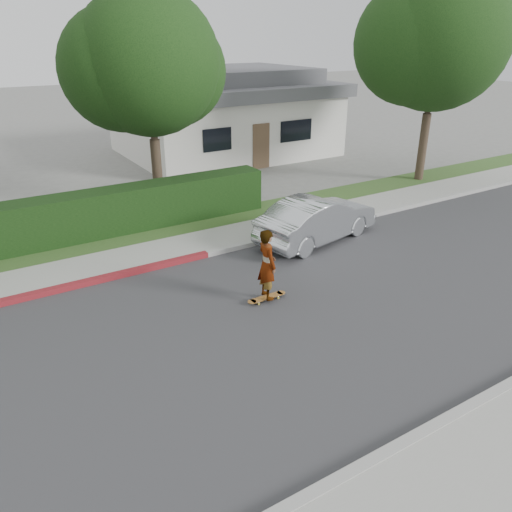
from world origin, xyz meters
The scene contains 14 objects.
ground centered at (0.00, 0.00, 0.00)m, with size 120.00×120.00×0.00m, color slate.
road centered at (0.00, 0.00, 0.01)m, with size 60.00×8.00×0.01m, color #2D2D30.
curb_near centered at (0.00, -4.10, 0.07)m, with size 60.00×0.20×0.15m, color #9E9E99.
sidewalk_near centered at (0.00, -5.00, 0.06)m, with size 60.00×1.60×0.12m, color gray.
curb_far centered at (0.00, 4.10, 0.07)m, with size 60.00×0.20×0.15m, color #9E9E99.
sidewalk_far centered at (0.00, 5.00, 0.06)m, with size 60.00×1.60×0.12m, color gray.
planting_strip centered at (0.00, 6.60, 0.05)m, with size 60.00×1.60×0.10m, color #2D4C1E.
hedge centered at (-3.00, 7.20, 0.75)m, with size 15.00×1.00×1.50m, color black.
tree_center centered at (1.49, 9.19, 4.90)m, with size 5.66×4.84×7.44m.
tree_right centered at (12.49, 6.69, 5.63)m, with size 6.32×5.60×8.56m.
house centered at (8.00, 16.00, 2.10)m, with size 10.60×8.60×4.30m.
skateboard centered at (1.08, 0.99, 0.09)m, with size 1.05×0.21×0.10m.
skateboarder centered at (1.08, 0.99, 0.98)m, with size 0.64×0.42×1.74m, color white.
car_silver centered at (4.49, 3.44, 0.70)m, with size 1.47×4.23×1.39m, color silver.
Camera 1 is at (-4.69, -7.91, 5.97)m, focal length 35.00 mm.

